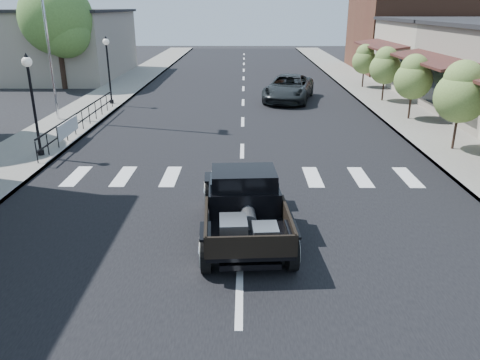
{
  "coord_description": "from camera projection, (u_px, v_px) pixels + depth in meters",
  "views": [
    {
      "loc": [
        0.09,
        -10.82,
        5.42
      ],
      "look_at": [
        -0.03,
        1.05,
        1.0
      ],
      "focal_mm": 35.0,
      "sensor_mm": 36.0,
      "label": 1
    }
  ],
  "objects": [
    {
      "name": "ground",
      "position": [
        241.0,
        231.0,
        12.03
      ],
      "size": [
        120.0,
        120.0,
        0.0
      ],
      "primitive_type": "plane",
      "color": "black",
      "rests_on": "ground"
    },
    {
      "name": "road",
      "position": [
        243.0,
        110.0,
        26.08
      ],
      "size": [
        14.0,
        80.0,
        0.02
      ],
      "primitive_type": "cube",
      "color": "black",
      "rests_on": "ground"
    },
    {
      "name": "road_markings",
      "position": [
        243.0,
        132.0,
        21.4
      ],
      "size": [
        12.0,
        60.0,
        0.06
      ],
      "primitive_type": null,
      "color": "silver",
      "rests_on": "ground"
    },
    {
      "name": "sidewalk_left",
      "position": [
        91.0,
        108.0,
        26.14
      ],
      "size": [
        3.0,
        80.0,
        0.15
      ],
      "primitive_type": "cube",
      "color": "gray",
      "rests_on": "ground"
    },
    {
      "name": "sidewalk_right",
      "position": [
        396.0,
        109.0,
        25.98
      ],
      "size": [
        3.0,
        80.0,
        0.15
      ],
      "primitive_type": "cube",
      "color": "gray",
      "rests_on": "ground"
    },
    {
      "name": "low_building_left",
      "position": [
        57.0,
        45.0,
        37.54
      ],
      "size": [
        10.0,
        12.0,
        5.0
      ],
      "primitive_type": "cube",
      "color": "gray",
      "rests_on": "ground"
    },
    {
      "name": "storefront_far",
      "position": [
        464.0,
        56.0,
        31.72
      ],
      "size": [
        10.0,
        9.0,
        4.5
      ],
      "primitive_type": "cube",
      "color": "#B6AF9A",
      "rests_on": "ground"
    },
    {
      "name": "far_building_right",
      "position": [
        422.0,
        30.0,
        40.65
      ],
      "size": [
        11.0,
        10.0,
        7.0
      ],
      "primitive_type": "cube",
      "color": "brown",
      "rests_on": "ground"
    },
    {
      "name": "railing",
      "position": [
        82.0,
        118.0,
        21.24
      ],
      "size": [
        0.08,
        10.0,
        1.0
      ],
      "primitive_type": null,
      "color": "black",
      "rests_on": "sidewalk_left"
    },
    {
      "name": "banner",
      "position": [
        69.0,
        134.0,
        19.44
      ],
      "size": [
        0.04,
        2.2,
        0.6
      ],
      "primitive_type": null,
      "color": "silver",
      "rests_on": "sidewalk_left"
    },
    {
      "name": "lamp_post_b",
      "position": [
        34.0,
        106.0,
        17.02
      ],
      "size": [
        0.36,
        0.36,
        3.73
      ],
      "primitive_type": null,
      "color": "black",
      "rests_on": "sidewalk_left"
    },
    {
      "name": "lamp_post_c",
      "position": [
        109.0,
        70.0,
        26.39
      ],
      "size": [
        0.36,
        0.36,
        3.73
      ],
      "primitive_type": null,
      "color": "black",
      "rests_on": "sidewalk_left"
    },
    {
      "name": "big_tree_far",
      "position": [
        58.0,
        36.0,
        31.52
      ],
      "size": [
        4.84,
        4.84,
        7.11
      ],
      "primitive_type": null,
      "color": "#4B7532",
      "rests_on": "ground"
    },
    {
      "name": "small_tree_b",
      "position": [
        459.0,
        107.0,
        17.87
      ],
      "size": [
        1.98,
        1.98,
        3.29
      ],
      "primitive_type": null,
      "color": "olive",
      "rests_on": "sidewalk_right"
    },
    {
      "name": "small_tree_c",
      "position": [
        412.0,
        88.0,
        22.88
      ],
      "size": [
        1.82,
        1.82,
        3.03
      ],
      "primitive_type": null,
      "color": "olive",
      "rests_on": "sidewalk_right"
    },
    {
      "name": "small_tree_d",
      "position": [
        385.0,
        75.0,
        27.39
      ],
      "size": [
        1.8,
        1.8,
        3.0
      ],
      "primitive_type": null,
      "color": "olive",
      "rests_on": "sidewalk_right"
    },
    {
      "name": "small_tree_e",
      "position": [
        364.0,
        66.0,
        32.13
      ],
      "size": [
        1.66,
        1.66,
        2.77
      ],
      "primitive_type": null,
      "color": "olive",
      "rests_on": "sidewalk_right"
    },
    {
      "name": "hotrod_pickup",
      "position": [
        244.0,
        204.0,
        11.53
      ],
      "size": [
        2.58,
        5.01,
        1.69
      ],
      "primitive_type": null,
      "rotation": [
        0.0,
        0.0,
        0.06
      ],
      "color": "black",
      "rests_on": "ground"
    },
    {
      "name": "second_car",
      "position": [
        289.0,
        88.0,
        28.27
      ],
      "size": [
        3.76,
        5.95,
        1.53
      ],
      "primitive_type": "imported",
      "rotation": [
        0.0,
        0.0,
        -0.24
      ],
      "color": "black",
      "rests_on": "ground"
    }
  ]
}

